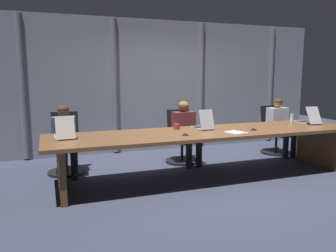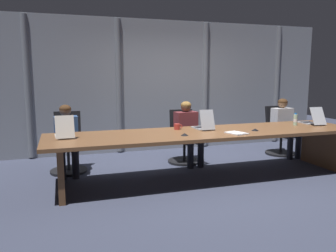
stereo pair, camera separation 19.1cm
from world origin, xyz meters
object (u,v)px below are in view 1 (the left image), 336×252
laptop_left_end (64,134)px  person_center (280,123)px  office_chair_left_mid (181,142)px  laptop_center (307,120)px  spiral_notepad (236,133)px  water_bottle_primary (292,119)px  office_chair_left_end (66,150)px  coffee_mug_near (177,127)px  office_chair_center (275,135)px  person_left_mid (186,129)px  conference_mic_middle (185,134)px  laptop_left_mid (202,125)px  conference_mic_left_side (254,129)px  person_left_end (65,136)px

laptop_left_end → person_center: 4.23m
office_chair_left_mid → laptop_center: bearing=70.0°
spiral_notepad → water_bottle_primary: bearing=1.0°
office_chair_left_end → coffee_mug_near: office_chair_left_end is taller
office_chair_center → person_left_mid: bearing=-89.5°
laptop_center → conference_mic_middle: 2.55m
laptop_left_mid → person_left_mid: (0.01, 0.69, -0.16)m
office_chair_center → conference_mic_left_side: size_ratio=8.76×
laptop_center → spiral_notepad: (-1.74, -0.47, -0.05)m
laptop_left_mid → spiral_notepad: bearing=-152.8°
person_left_end → spiral_notepad: bearing=61.2°
laptop_left_mid → office_chair_left_end: bearing=65.1°
office_chair_left_mid → spiral_notepad: (0.31, -1.38, 0.39)m
laptop_center → conference_mic_left_side: size_ratio=4.68×
office_chair_center → person_center: (-0.01, -0.16, 0.28)m
laptop_left_mid → water_bottle_primary: bearing=-95.8°
spiral_notepad → laptop_left_mid: bearing=103.1°
laptop_left_mid → laptop_left_end: bearing=89.0°
laptop_left_end → person_left_end: size_ratio=0.40×
person_left_mid → water_bottle_primary: 1.84m
office_chair_left_mid → office_chair_center: (2.08, 0.00, 0.00)m
laptop_left_end → person_left_end: bearing=-6.3°
office_chair_center → spiral_notepad: 2.27m
conference_mic_left_side → conference_mic_middle: (-1.19, -0.06, 0.00)m
conference_mic_left_side → person_left_end: bearing=159.1°
person_left_mid → coffee_mug_near: size_ratio=8.05×
office_chair_left_mid → person_left_end: 2.08m
water_bottle_primary → laptop_left_mid: bearing=176.6°
laptop_left_end → office_chair_left_mid: size_ratio=0.47×
person_left_mid → laptop_left_mid: bearing=-7.0°
conference_mic_left_side → laptop_left_mid: bearing=151.8°
laptop_center → coffee_mug_near: (-2.44, 0.16, -0.01)m
laptop_left_end → person_center: size_ratio=0.40×
coffee_mug_near → spiral_notepad: 0.95m
person_center → spiral_notepad: size_ratio=3.19×
person_left_end → office_chair_center: bearing=90.7°
office_chair_left_mid → person_center: bearing=89.4°
office_chair_left_end → conference_mic_left_side: office_chair_left_end is taller
conference_mic_middle → office_chair_left_end: bearing=140.7°
office_chair_left_mid → person_left_end: person_left_end is taller
office_chair_left_mid → person_center: 2.09m
person_center → person_left_end: bearing=-94.0°
laptop_left_end → conference_mic_left_side: size_ratio=4.10×
person_center → water_bottle_primary: 0.90m
person_left_mid → spiral_notepad: size_ratio=3.17×
person_center → conference_mic_left_side: 1.72m
laptop_left_end → spiral_notepad: laptop_left_end is taller
person_center → spiral_notepad: 2.14m
person_left_end → conference_mic_left_side: 2.97m
office_chair_left_end → person_left_mid: 2.09m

